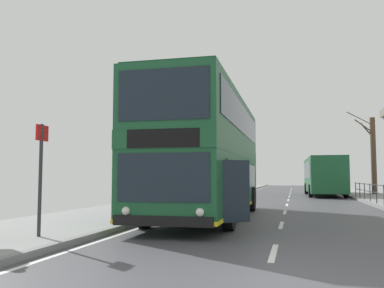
# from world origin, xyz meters

# --- Properties ---
(ground) EXTENTS (15.80, 140.00, 0.20)m
(ground) POSITION_xyz_m (-0.72, -0.00, 0.04)
(ground) COLOR #44444A
(double_decker_bus_main) EXTENTS (3.34, 11.02, 4.33)m
(double_decker_bus_main) POSITION_xyz_m (-2.61, 8.91, 2.27)
(double_decker_bus_main) COLOR #19512D
(double_decker_bus_main) RESTS_ON ground
(background_bus_far_lane) EXTENTS (2.86, 10.23, 2.98)m
(background_bus_far_lane) POSITION_xyz_m (2.67, 28.94, 1.64)
(background_bus_far_lane) COLOR #19512D
(background_bus_far_lane) RESTS_ON ground
(bus_stop_sign_near) EXTENTS (0.08, 0.44, 2.54)m
(bus_stop_sign_near) POSITION_xyz_m (-5.18, 2.57, 1.71)
(bus_stop_sign_near) COLOR #2D2D33
(bus_stop_sign_near) RESTS_ON ground
(bare_tree_far_00) EXTENTS (2.22, 1.50, 6.53)m
(bare_tree_far_00) POSITION_xyz_m (6.51, 29.52, 3.28)
(bare_tree_far_00) COLOR #4C3D2D
(bare_tree_far_00) RESTS_ON ground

